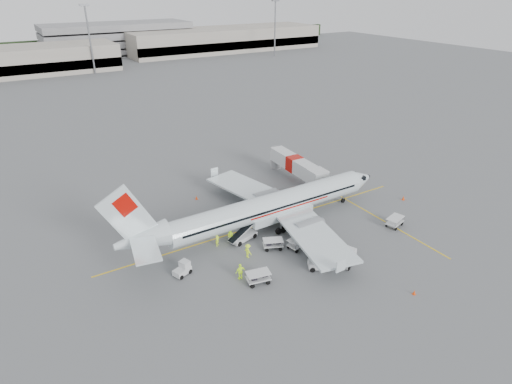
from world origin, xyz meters
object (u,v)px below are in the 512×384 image
belt_loader (243,231)px  jet_bridge (294,169)px  tug_fore (347,258)px  tug_mid (319,262)px  aircraft (272,191)px  tug_aft (182,269)px

belt_loader → jet_bridge: bearing=21.1°
jet_bridge → tug_fore: 23.36m
belt_loader → tug_mid: size_ratio=2.09×
aircraft → jet_bridge: bearing=42.2°
aircraft → jet_bridge: size_ratio=2.45×
jet_bridge → tug_fore: (-8.46, -21.75, -1.06)m
tug_mid → tug_aft: 14.97m
belt_loader → tug_fore: belt_loader is taller
tug_mid → belt_loader: bearing=142.4°
jet_bridge → tug_mid: size_ratio=6.59×
tug_fore → jet_bridge: bearing=47.2°
aircraft → tug_aft: aircraft is taller
belt_loader → tug_mid: belt_loader is taller
belt_loader → tug_fore: (7.37, -10.52, -0.38)m
jet_bridge → tug_aft: jet_bridge is taller
belt_loader → aircraft: bearing=-2.0°
belt_loader → tug_aft: size_ratio=2.46×
aircraft → tug_aft: size_ratio=19.01×
jet_bridge → belt_loader: bearing=-142.4°
tug_fore → tug_aft: tug_fore is taller
aircraft → tug_aft: 15.02m
aircraft → tug_fore: size_ratio=15.73×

